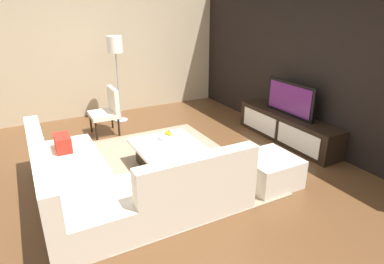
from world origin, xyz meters
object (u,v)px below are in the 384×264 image
at_px(coffee_table, 168,154).
at_px(ottoman, 269,170).
at_px(accent_chair_near, 108,108).
at_px(media_console, 287,128).
at_px(sectional_couch, 114,184).
at_px(television, 290,99).
at_px(floor_lamp, 115,51).
at_px(fruit_bowl, 168,136).

height_order(coffee_table, ottoman, ottoman).
relative_size(coffee_table, accent_chair_near, 1.09).
height_order(media_console, sectional_couch, sectional_couch).
bearing_deg(television, accent_chair_near, -125.08).
height_order(television, floor_lamp, floor_lamp).
distance_m(media_console, floor_lamp, 3.60).
relative_size(television, fruit_bowl, 3.87).
bearing_deg(television, floor_lamp, -136.91).
height_order(television, accent_chair_near, television).
distance_m(television, coffee_table, 2.37).
relative_size(sectional_couch, floor_lamp, 1.37).
bearing_deg(media_console, floor_lamp, -136.92).
bearing_deg(television, sectional_couch, -81.21).
bearing_deg(floor_lamp, accent_chair_near, -34.14).
distance_m(media_console, fruit_bowl, 2.22).
bearing_deg(ottoman, floor_lamp, -163.43).
bearing_deg(floor_lamp, fruit_bowl, 3.03).
bearing_deg(fruit_bowl, sectional_couch, -54.16).
relative_size(floor_lamp, ottoman, 2.49).
relative_size(television, sectional_couch, 0.46).
relative_size(television, coffee_table, 1.15).
height_order(television, coffee_table, television).
relative_size(media_console, fruit_bowl, 7.62).
distance_m(television, floor_lamp, 3.45).
height_order(media_console, accent_chair_near, accent_chair_near).
xyz_separation_m(media_console, ottoman, (1.01, -1.28, -0.05)).
bearing_deg(fruit_bowl, coffee_table, -29.22).
distance_m(ottoman, fruit_bowl, 1.60).
bearing_deg(ottoman, accent_chair_near, -153.89).
bearing_deg(television, fruit_bowl, -97.23).
bearing_deg(ottoman, fruit_bowl, -144.52).
bearing_deg(coffee_table, media_console, 87.51).
height_order(media_console, fruit_bowl, fruit_bowl).
distance_m(coffee_table, fruit_bowl, 0.30).
bearing_deg(sectional_couch, floor_lamp, 161.92).
bearing_deg(accent_chair_near, media_console, 52.87).
height_order(accent_chair_near, floor_lamp, floor_lamp).
xyz_separation_m(television, fruit_bowl, (-0.28, -2.20, -0.37)).
distance_m(television, accent_chair_near, 3.32).
height_order(accent_chair_near, fruit_bowl, accent_chair_near).
bearing_deg(ottoman, television, 128.47).
height_order(sectional_couch, ottoman, sectional_couch).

